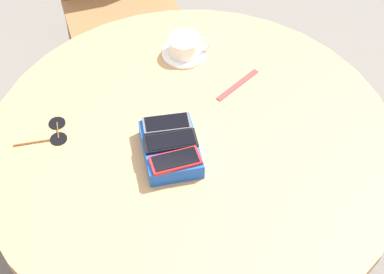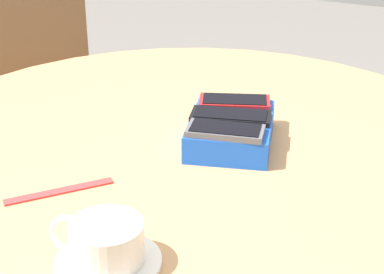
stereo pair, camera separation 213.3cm
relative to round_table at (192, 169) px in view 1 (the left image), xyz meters
The scene contains 10 objects.
round_table is the anchor object (origin of this frame).
phone_box 0.15m from the round_table, 132.38° to the left, with size 0.21×0.18×0.05m.
phone_red 0.20m from the round_table, 162.36° to the left, with size 0.10×0.13×0.01m.
phone_black 0.18m from the round_table, 130.74° to the left, with size 0.09×0.14×0.01m.
phone_gray 0.18m from the round_table, 77.73° to the left, with size 0.08×0.13×0.01m.
saucer 0.36m from the round_table, ahead, with size 0.13×0.13×0.01m, color silver.
coffee_cup 0.37m from the round_table, ahead, with size 0.09×0.12×0.06m.
lanyard_strap 0.27m from the round_table, 27.54° to the right, with size 0.16×0.02×0.00m, color red.
sunglasses 0.38m from the round_table, 89.02° to the left, with size 0.11×0.13×0.01m.
chair_far_side 0.91m from the round_table, 21.11° to the left, with size 0.54×0.54×0.85m.
Camera 1 is at (-1.06, -0.08, 1.99)m, focal length 60.00 mm.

